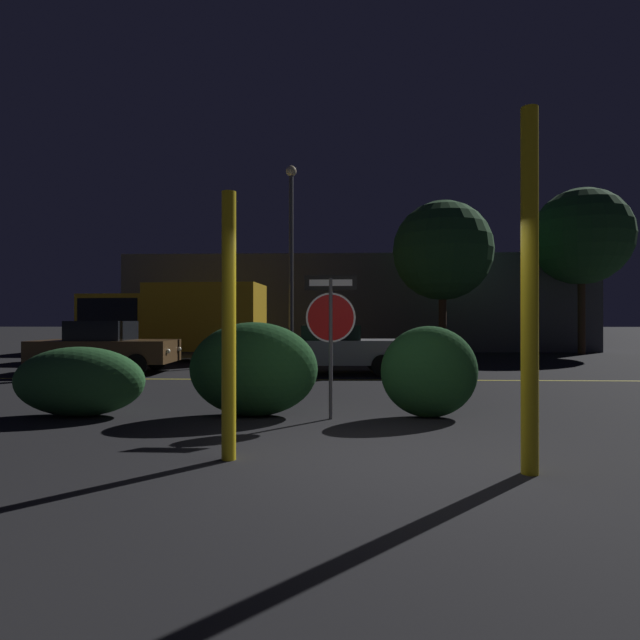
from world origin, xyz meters
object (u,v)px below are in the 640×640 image
Objects in this scene: stop_sign at (331,318)px; hedge_bush_2 at (429,372)px; yellow_pole_right at (530,291)px; passing_car_1 at (105,347)px; passing_car_2 at (334,349)px; hedge_bush_1 at (254,369)px; delivery_truck at (172,319)px; hedge_bush_0 at (79,381)px; street_lamp at (291,244)px; tree_1 at (443,251)px; yellow_pole_left at (229,325)px; tree_0 at (581,237)px.

hedge_bush_2 is at bearing 6.84° from stop_sign.
passing_car_1 is at bearing 132.72° from yellow_pole_right.
hedge_bush_2 is at bearing 11.47° from passing_car_2.
delivery_truck is at bearing 114.43° from hedge_bush_1.
yellow_pole_right is at bearing 10.20° from passing_car_2.
hedge_bush_0 is (-5.94, 2.76, -1.25)m from yellow_pole_right.
hedge_bush_0 is 0.52× the size of passing_car_1.
street_lamp is at bearing -94.92° from delivery_truck.
yellow_pole_left is at bearing -109.58° from tree_1.
yellow_pole_left is 0.72× the size of passing_car_1.
yellow_pole_right is (1.98, -2.68, 0.25)m from stop_sign.
delivery_truck is at bearing 110.92° from yellow_pole_left.
stop_sign is 1.47m from hedge_bush_1.
stop_sign is 0.32× the size of delivery_truck.
street_lamp is 1.10× the size of tree_1.
tree_0 is at bearing 63.00° from yellow_pole_right.
passing_car_2 is (1.08, 8.86, -0.74)m from yellow_pole_left.
tree_1 is at bearing 144.81° from passing_car_2.
yellow_pole_left is 1.43× the size of hedge_bush_1.
hedge_bush_0 is at bearing -134.77° from tree_0.
passing_car_1 is (-2.71, 6.61, 0.19)m from hedge_bush_0.
hedge_bush_0 is 16.29m from tree_1.
delivery_truck reaches higher than passing_car_2.
street_lamp is (4.66, -0.71, 2.74)m from delivery_truck.
delivery_truck is (-5.03, 11.08, 0.86)m from hedge_bush_1.
yellow_pole_left is 2.58m from hedge_bush_1.
stop_sign reaches higher than passing_car_1.
passing_car_2 is at bearing -123.07° from delivery_truck.
yellow_pole_right is 0.48× the size of tree_0.
yellow_pole_left reaches higher than passing_car_1.
tree_1 reaches higher than stop_sign.
yellow_pole_right reaches higher than passing_car_2.
delivery_truck is at bearing 171.33° from street_lamp.
passing_car_1 is at bearing -148.93° from tree_1.
hedge_bush_0 is at bearing 155.09° from yellow_pole_right.
hedge_bush_2 is (1.53, 0.17, -0.83)m from stop_sign.
delivery_truck is (-6.26, 4.69, 0.89)m from passing_car_2.
hedge_bush_2 is at bearing -73.31° from street_lamp.
passing_car_1 is 0.54× the size of tree_0.
hedge_bush_0 is 0.50× the size of passing_car_2.
hedge_bush_2 is (2.60, 2.45, -0.74)m from yellow_pole_left.
street_lamp is (2.37, 10.48, 3.80)m from hedge_bush_0.
yellow_pole_left is 13.17m from street_lamp.
passing_car_2 is 7.87m from delivery_truck.
passing_car_2 is (0.01, 6.58, -0.83)m from stop_sign.
tree_0 is at bearing 126.24° from passing_car_2.
hedge_bush_1 is 20.06m from tree_0.
hedge_bush_2 is at bearing 43.30° from yellow_pole_left.
hedge_bush_2 is 0.21× the size of street_lamp.
stop_sign is 1.75m from hedge_bush_2.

